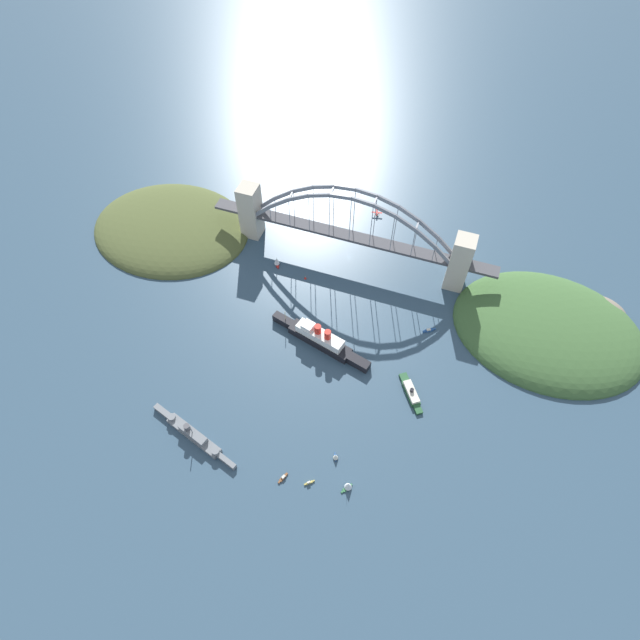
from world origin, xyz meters
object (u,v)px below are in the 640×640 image
object	(u,v)px
small_boat_0	(309,483)
small_boat_1	(429,330)
small_boat_2	(283,478)
harbor_ferry_steamer	(411,392)
seaplane_taxiing_near_bridge	(377,213)
ocean_liner	(320,339)
small_boat_3	(336,457)
channel_marker_buoy	(305,278)
small_boat_5	(348,486)
naval_cruiser	(193,435)
harbor_arch_bridge	(351,234)
small_boat_4	(277,261)

from	to	relation	value
small_boat_0	small_boat_1	xyz separation A→B (m)	(-48.44, -146.52, -0.10)
small_boat_0	small_boat_2	distance (m)	17.65
harbor_ferry_steamer	seaplane_taxiing_near_bridge	distance (m)	190.59
ocean_liner	small_boat_3	world-z (taller)	ocean_liner
harbor_ferry_steamer	seaplane_taxiing_near_bridge	xyz separation A→B (m)	(74.91, -175.25, 0.10)
ocean_liner	channel_marker_buoy	world-z (taller)	ocean_liner
small_boat_0	small_boat_1	distance (m)	154.32
small_boat_3	small_boat_5	bearing A→B (deg)	130.22
harbor_ferry_steamer	naval_cruiser	bearing A→B (deg)	31.46
harbor_arch_bridge	small_boat_0	distance (m)	206.17
harbor_ferry_steamer	small_boat_3	xyz separation A→B (m)	(36.68, 64.76, 0.76)
naval_cruiser	small_boat_4	world-z (taller)	naval_cruiser
small_boat_3	channel_marker_buoy	world-z (taller)	small_boat_3
ocean_liner	harbor_ferry_steamer	xyz separation A→B (m)	(-77.07, 19.68, -4.39)
small_boat_1	small_boat_4	world-z (taller)	small_boat_4
small_boat_1	small_boat_5	xyz separation A→B (m)	(23.49, 141.00, 3.06)
naval_cruiser	small_boat_1	xyz separation A→B (m)	(-135.45, -142.32, -2.47)
small_boat_2	harbor_arch_bridge	bearing A→B (deg)	-85.03
naval_cruiser	small_boat_1	distance (m)	196.48
small_boat_4	channel_marker_buoy	xyz separation A→B (m)	(-28.93, 6.93, -3.17)
small_boat_1	harbor_ferry_steamer	bearing A→B (deg)	89.36
seaplane_taxiing_near_bridge	small_boat_2	bearing A→B (deg)	92.10
small_boat_0	seaplane_taxiing_near_bridge	bearing A→B (deg)	-84.08
naval_cruiser	harbor_ferry_steamer	size ratio (longest dim) A/B	2.38
harbor_arch_bridge	small_boat_2	bearing A→B (deg)	94.97
seaplane_taxiing_near_bridge	small_boat_5	xyz separation A→B (m)	(-52.09, 256.40, 1.69)
small_boat_0	channel_marker_buoy	world-z (taller)	channel_marker_buoy
small_boat_5	small_boat_4	bearing A→B (deg)	-54.79
naval_cruiser	channel_marker_buoy	size ratio (longest dim) A/B	26.88
harbor_arch_bridge	small_boat_2	distance (m)	206.51
harbor_arch_bridge	seaplane_taxiing_near_bridge	world-z (taller)	harbor_arch_bridge
small_boat_0	channel_marker_buoy	distance (m)	176.88
small_boat_1	small_boat_3	bearing A→B (deg)	73.31
small_boat_1	naval_cruiser	bearing A→B (deg)	46.42
harbor_arch_bridge	seaplane_taxiing_near_bridge	bearing A→B (deg)	-97.58
ocean_liner	channel_marker_buoy	distance (m)	68.20
small_boat_0	channel_marker_buoy	size ratio (longest dim) A/B	2.18
ocean_liner	channel_marker_buoy	size ratio (longest dim) A/B	31.60
seaplane_taxiing_near_bridge	small_boat_4	world-z (taller)	small_boat_4
small_boat_0	small_boat_2	xyz separation A→B (m)	(17.46, 2.61, -0.08)
harbor_ferry_steamer	small_boat_5	size ratio (longest dim) A/B	3.65
small_boat_2	seaplane_taxiing_near_bridge	bearing A→B (deg)	-87.90
ocean_liner	small_boat_2	xyz separation A→B (m)	(-11.84, 108.96, -5.64)
ocean_liner	small_boat_2	size ratio (longest dim) A/B	10.17
harbor_ferry_steamer	small_boat_1	world-z (taller)	harbor_ferry_steamer
naval_cruiser	small_boat_3	xyz separation A→B (m)	(-98.10, -17.71, -0.44)
naval_cruiser	channel_marker_buoy	distance (m)	162.56
ocean_liner	small_boat_3	bearing A→B (deg)	115.56
harbor_ferry_steamer	channel_marker_buoy	world-z (taller)	harbor_ferry_steamer
harbor_ferry_steamer	channel_marker_buoy	distance (m)	136.19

